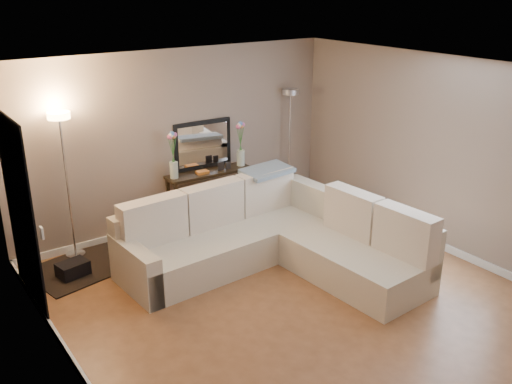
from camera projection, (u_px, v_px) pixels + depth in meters
floor at (296, 301)px, 6.57m from camera, size 5.00×5.50×0.01m
ceiling at (302, 73)px, 5.66m from camera, size 5.00×5.50×0.01m
wall_back at (178, 140)px, 8.23m from camera, size 5.00×0.02×2.60m
wall_left at (65, 258)px, 4.77m from camera, size 0.02×5.50×2.60m
wall_right at (448, 157)px, 7.46m from camera, size 0.02×5.50×2.60m
baseboard_back at (183, 220)px, 8.65m from camera, size 5.00×0.03×0.10m
baseboard_left at (84, 379)px, 5.22m from camera, size 0.03×5.50×0.10m
baseboard_right at (436, 243)px, 7.89m from camera, size 0.03×5.50×0.10m
doorway at (21, 214)px, 6.16m from camera, size 0.02×1.20×2.20m
switch_plate at (42, 233)px, 5.47m from camera, size 0.02×0.08×0.12m
sectional_sofa at (271, 238)px, 7.30m from camera, size 3.02×2.79×1.01m
throw_blanket at (267, 171)px, 7.89m from camera, size 0.76×0.50×0.10m
console_table at (205, 195)px, 8.53m from camera, size 1.33×0.42×0.81m
leaning_mirror at (203, 145)px, 8.45m from camera, size 0.93×0.09×0.73m
table_decor at (210, 170)px, 8.41m from camera, size 0.56×0.13×0.13m
flower_vase_left at (173, 159)px, 8.07m from camera, size 0.15×0.13×0.69m
flower_vase_right at (241, 147)px, 8.62m from camera, size 0.15×0.13×0.69m
floor_lamp_lit at (64, 157)px, 7.17m from camera, size 0.33×0.33×1.96m
floor_lamp_unlit at (290, 123)px, 9.11m from camera, size 0.27×0.27×1.87m
charcoal_rug at (83, 267)px, 7.34m from camera, size 1.44×1.19×0.02m
black_bag at (73, 271)px, 7.10m from camera, size 0.41×0.32×0.23m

